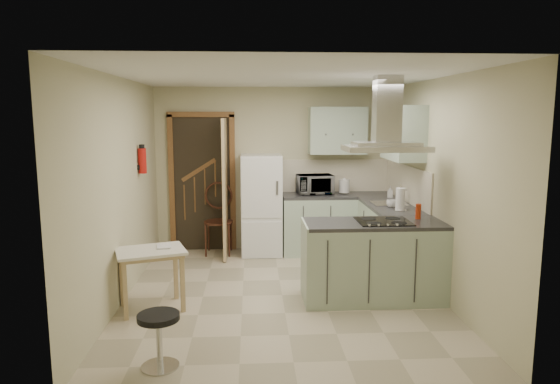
{
  "coord_description": "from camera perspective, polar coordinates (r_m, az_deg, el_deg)",
  "views": [
    {
      "loc": [
        -0.34,
        -5.56,
        2.08
      ],
      "look_at": [
        0.0,
        0.45,
        1.15
      ],
      "focal_mm": 32.0,
      "sensor_mm": 36.0,
      "label": 1
    }
  ],
  "objects": [
    {
      "name": "peninsula",
      "position": [
        5.78,
        10.64,
        -7.74
      ],
      "size": [
        1.55,
        0.65,
        0.9
      ],
      "primitive_type": "cube",
      "color": "#9EB2A0",
      "rests_on": "floor"
    },
    {
      "name": "counter_right",
      "position": [
        7.12,
        11.85,
        -4.64
      ],
      "size": [
        0.6,
        1.95,
        0.9
      ],
      "primitive_type": "cube",
      "color": "#9EB2A0",
      "rests_on": "floor"
    },
    {
      "name": "drop_leaf_table",
      "position": [
        5.62,
        -14.45,
        -9.65
      ],
      "size": [
        0.84,
        0.73,
        0.66
      ],
      "primitive_type": "cube",
      "rotation": [
        0.0,
        0.0,
        0.32
      ],
      "color": "tan",
      "rests_on": "floor"
    },
    {
      "name": "fire_extinguisher",
      "position": [
        6.63,
        -15.46,
        3.45
      ],
      "size": [
        0.1,
        0.1,
        0.32
      ],
      "primitive_type": "cylinder",
      "color": "#B2140F",
      "rests_on": "left_wall"
    },
    {
      "name": "floor",
      "position": [
        5.94,
        0.24,
        -11.7
      ],
      "size": [
        4.2,
        4.2,
        0.0
      ],
      "primitive_type": "plane",
      "color": "#BCAE92",
      "rests_on": "ground"
    },
    {
      "name": "ceiling",
      "position": [
        5.58,
        0.25,
        13.1
      ],
      "size": [
        4.2,
        4.2,
        0.0
      ],
      "primitive_type": "plane",
      "rotation": [
        3.14,
        0.0,
        0.0
      ],
      "color": "silver",
      "rests_on": "back_wall"
    },
    {
      "name": "counter_back",
      "position": [
        7.6,
        4.39,
        -3.62
      ],
      "size": [
        1.08,
        0.6,
        0.9
      ],
      "primitive_type": "cube",
      "color": "#9EB2A0",
      "rests_on": "floor"
    },
    {
      "name": "hob",
      "position": [
        5.7,
        11.74,
        -3.29
      ],
      "size": [
        0.58,
        0.5,
        0.01
      ],
      "primitive_type": "cube",
      "color": "black",
      "rests_on": "peninsula"
    },
    {
      "name": "wall_cabinet_back",
      "position": [
        7.6,
        6.57,
        6.99
      ],
      "size": [
        0.85,
        0.35,
        0.7
      ],
      "primitive_type": "cube",
      "color": "#9EB2A0",
      "rests_on": "back_wall"
    },
    {
      "name": "splashback",
      "position": [
        7.81,
        6.35,
        1.89
      ],
      "size": [
        1.68,
        0.02,
        0.5
      ],
      "primitive_type": "cube",
      "color": "beige",
      "rests_on": "counter_back"
    },
    {
      "name": "stool",
      "position": [
        4.42,
        -13.63,
        -16.16
      ],
      "size": [
        0.37,
        0.37,
        0.47
      ],
      "primitive_type": "cylinder",
      "rotation": [
        0.0,
        0.0,
        0.06
      ],
      "color": "black",
      "rests_on": "floor"
    },
    {
      "name": "paper_towel",
      "position": [
        6.39,
        13.59,
        -0.78
      ],
      "size": [
        0.13,
        0.13,
        0.29
      ],
      "primitive_type": "cylinder",
      "rotation": [
        0.0,
        0.0,
        -0.13
      ],
      "color": "silver",
      "rests_on": "counter_right"
    },
    {
      "name": "doorway",
      "position": [
        7.73,
        -8.87,
        1.02
      ],
      "size": [
        1.1,
        0.12,
        2.1
      ],
      "primitive_type": "cube",
      "color": "brown",
      "rests_on": "floor"
    },
    {
      "name": "sink",
      "position": [
        6.86,
        12.35,
        -1.28
      ],
      "size": [
        0.45,
        0.4,
        0.01
      ],
      "primitive_type": "cube",
      "color": "silver",
      "rests_on": "counter_right"
    },
    {
      "name": "extractor_hood",
      "position": [
        5.59,
        12.0,
        4.9
      ],
      "size": [
        0.9,
        0.55,
        0.1
      ],
      "primitive_type": "cube",
      "color": "silver",
      "rests_on": "ceiling"
    },
    {
      "name": "soap_bottle",
      "position": [
        7.39,
        12.48,
        0.03
      ],
      "size": [
        0.09,
        0.09,
        0.16
      ],
      "primitive_type": "imported",
      "rotation": [
        0.0,
        0.0,
        -0.27
      ],
      "color": "#B6B7C3",
      "rests_on": "counter_right"
    },
    {
      "name": "left_wall",
      "position": [
        5.81,
        -17.78,
        0.14
      ],
      "size": [
        0.0,
        4.2,
        4.2
      ],
      "primitive_type": "plane",
      "rotation": [
        1.57,
        0.0,
        1.57
      ],
      "color": "#BFBA94",
      "rests_on": "floor"
    },
    {
      "name": "cup",
      "position": [
        6.58,
        12.63,
        -1.32
      ],
      "size": [
        0.15,
        0.15,
        0.1
      ],
      "primitive_type": "imported",
      "rotation": [
        0.0,
        0.0,
        -0.26
      ],
      "color": "silver",
      "rests_on": "counter_right"
    },
    {
      "name": "right_wall",
      "position": [
        6.01,
        17.63,
        0.44
      ],
      "size": [
        0.0,
        4.2,
        4.2
      ],
      "primitive_type": "plane",
      "rotation": [
        1.57,
        0.0,
        -1.57
      ],
      "color": "#BFBA94",
      "rests_on": "floor"
    },
    {
      "name": "microwave",
      "position": [
        7.54,
        3.99,
        0.88
      ],
      "size": [
        0.56,
        0.41,
        0.29
      ],
      "primitive_type": "imported",
      "rotation": [
        0.0,
        0.0,
        0.11
      ],
      "color": "black",
      "rests_on": "counter_back"
    },
    {
      "name": "back_wall",
      "position": [
        7.71,
        -0.71,
        2.6
      ],
      "size": [
        3.6,
        0.0,
        3.6
      ],
      "primitive_type": "plane",
      "rotation": [
        1.57,
        0.0,
        0.0
      ],
      "color": "#BFBA94",
      "rests_on": "floor"
    },
    {
      "name": "bentwood_chair",
      "position": [
        7.57,
        -7.06,
        -3.42
      ],
      "size": [
        0.45,
        0.45,
        0.98
      ],
      "primitive_type": "cube",
      "rotation": [
        0.0,
        0.0,
        -0.04
      ],
      "color": "#532B1B",
      "rests_on": "floor"
    },
    {
      "name": "fridge",
      "position": [
        7.48,
        -2.13,
        -1.47
      ],
      "size": [
        0.6,
        0.6,
        1.5
      ],
      "primitive_type": "cube",
      "color": "white",
      "rests_on": "floor"
    },
    {
      "name": "book",
      "position": [
        5.58,
        -13.91,
        -5.7
      ],
      "size": [
        0.18,
        0.23,
        0.09
      ],
      "primitive_type": "imported",
      "rotation": [
        0.0,
        0.0,
        0.15
      ],
      "color": "#973932",
      "rests_on": "drop_leaf_table"
    },
    {
      "name": "kettle",
      "position": [
        7.6,
        7.35,
        0.7
      ],
      "size": [
        0.19,
        0.19,
        0.24
      ],
      "primitive_type": "cylinder",
      "rotation": [
        0.0,
        0.0,
        0.15
      ],
      "color": "silver",
      "rests_on": "counter_back"
    },
    {
      "name": "red_bottle",
      "position": [
        5.93,
        15.52,
        -2.16
      ],
      "size": [
        0.07,
        0.07,
        0.17
      ],
      "primitive_type": "cylinder",
      "rotation": [
        0.0,
        0.0,
        0.11
      ],
      "color": "red",
      "rests_on": "peninsula"
    },
    {
      "name": "wall_cabinet_right",
      "position": [
        6.71,
        13.88,
        6.57
      ],
      "size": [
        0.35,
        0.9,
        0.7
      ],
      "primitive_type": "cube",
      "color": "#9EB2A0",
      "rests_on": "right_wall"
    },
    {
      "name": "cereal_box",
      "position": [
        7.63,
        5.29,
        0.84
      ],
      "size": [
        0.1,
        0.18,
        0.26
      ],
      "primitive_type": "cube",
      "rotation": [
        0.0,
        0.0,
        0.19
      ],
      "color": "#BF4116",
      "rests_on": "counter_back"
    }
  ]
}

